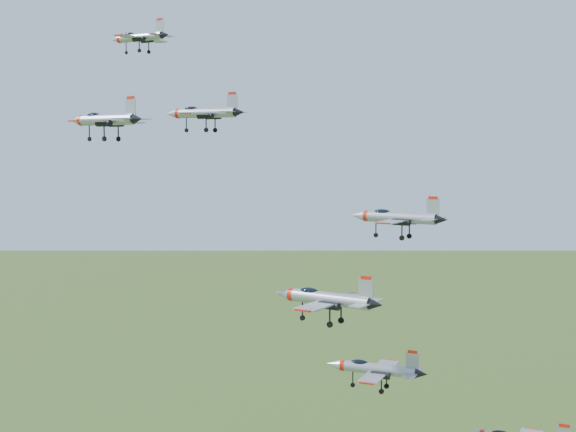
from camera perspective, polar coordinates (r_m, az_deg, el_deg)
The scene contains 6 objects.
jet_lead at distance 128.19m, azimuth -10.59°, elevation 12.39°, with size 11.85×9.77×3.17m.
jet_left_high at distance 110.99m, azimuth -6.06°, elevation 7.31°, with size 12.75×10.63×3.41m.
jet_right_high at distance 97.12m, azimuth -12.94°, elevation 6.70°, with size 12.15×9.98×3.26m.
jet_left_low at distance 100.00m, azimuth 7.73°, elevation -0.08°, with size 12.96×10.70×3.46m.
jet_right_low at distance 87.16m, azimuth 2.67°, elevation -5.85°, with size 13.52×11.11×3.62m.
jet_trail at distance 96.37m, azimuth 6.17°, elevation -10.73°, with size 12.33×10.38×3.31m.
Camera 1 is at (63.38, -83.13, 131.64)m, focal length 50.00 mm.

